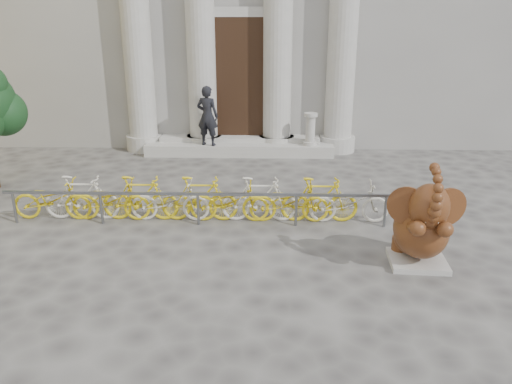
{
  "coord_description": "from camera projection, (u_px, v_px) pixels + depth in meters",
  "views": [
    {
      "loc": [
        0.95,
        -6.34,
        4.23
      ],
      "look_at": [
        0.71,
        2.51,
        1.1
      ],
      "focal_mm": 35.0,
      "sensor_mm": 36.0,
      "label": 1
    }
  ],
  "objects": [
    {
      "name": "ground",
      "position": [
        204.0,
        317.0,
        7.41
      ],
      "size": [
        80.0,
        80.0,
        0.0
      ],
      "primitive_type": "plane",
      "color": "#474442",
      "rests_on": "ground"
    },
    {
      "name": "entrance_steps",
      "position": [
        240.0,
        148.0,
        16.21
      ],
      "size": [
        6.0,
        1.2,
        0.36
      ],
      "primitive_type": "cube",
      "color": "#A8A59E",
      "rests_on": "ground"
    },
    {
      "name": "elephant_statue",
      "position": [
        422.0,
        227.0,
        8.75
      ],
      "size": [
        1.33,
        1.5,
        1.99
      ],
      "rotation": [
        0.0,
        0.0,
        -0.07
      ],
      "color": "#A8A59E",
      "rests_on": "ground"
    },
    {
      "name": "bike_rack",
      "position": [
        200.0,
        199.0,
        10.77
      ],
      "size": [
        8.31,
        0.53,
        1.0
      ],
      "color": "slate",
      "rests_on": "ground"
    },
    {
      "name": "pedestrian",
      "position": [
        207.0,
        116.0,
        15.53
      ],
      "size": [
        0.77,
        0.61,
        1.86
      ],
      "primitive_type": "imported",
      "rotation": [
        0.0,
        0.0,
        2.88
      ],
      "color": "black",
      "rests_on": "entrance_steps"
    },
    {
      "name": "balustrade_post",
      "position": [
        310.0,
        131.0,
        15.65
      ],
      "size": [
        0.42,
        0.42,
        1.03
      ],
      "color": "#A8A59E",
      "rests_on": "entrance_steps"
    }
  ]
}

